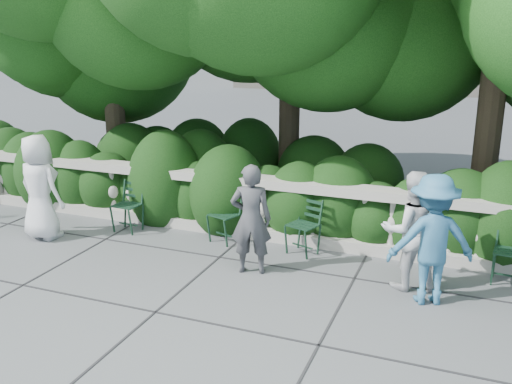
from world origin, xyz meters
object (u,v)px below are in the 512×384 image
(chair_b, at_px, (123,234))
(person_older_blue, at_px, (432,240))
(person_businessman, at_px, (40,187))
(chair_c, at_px, (219,244))
(person_casual_man, at_px, (411,230))
(person_woman_grey, at_px, (251,219))
(chair_e, at_px, (505,288))
(chair_d, at_px, (297,256))

(chair_b, distance_m, person_older_blue, 4.96)
(person_businessman, bearing_deg, chair_c, -154.61)
(chair_b, height_order, person_casual_man, person_casual_man)
(chair_b, distance_m, chair_c, 1.66)
(person_woman_grey, xyz_separation_m, person_older_blue, (2.35, -0.03, 0.04))
(chair_e, height_order, person_older_blue, person_older_blue)
(chair_d, bearing_deg, chair_b, -158.96)
(chair_d, relative_size, person_businessman, 0.50)
(chair_b, height_order, person_woman_grey, person_woman_grey)
(person_businessman, bearing_deg, chair_e, -163.90)
(person_woman_grey, bearing_deg, chair_d, -135.85)
(chair_e, distance_m, person_older_blue, 1.43)
(chair_b, xyz_separation_m, person_older_blue, (4.86, -0.64, 0.81))
(chair_c, bearing_deg, person_casual_man, 9.25)
(chair_c, distance_m, person_businessman, 2.95)
(chair_b, relative_size, person_woman_grey, 0.55)
(chair_b, relative_size, chair_e, 1.00)
(chair_e, bearing_deg, person_businessman, -168.77)
(chair_d, bearing_deg, chair_e, 18.23)
(chair_b, bearing_deg, chair_c, 8.36)
(chair_b, bearing_deg, person_casual_man, -0.46)
(chair_d, relative_size, person_casual_man, 0.54)
(chair_c, bearing_deg, chair_b, -156.98)
(chair_d, xyz_separation_m, person_older_blue, (1.92, -0.77, 0.81))
(chair_e, bearing_deg, person_woman_grey, -162.15)
(chair_e, bearing_deg, chair_d, -175.03)
(person_businessman, xyz_separation_m, person_casual_man, (5.65, 0.28, -0.06))
(chair_c, height_order, chair_d, same)
(chair_e, xyz_separation_m, person_woman_grey, (-3.27, -0.72, 0.76))
(person_older_blue, bearing_deg, chair_b, -29.13)
(chair_b, xyz_separation_m, person_businessman, (-1.08, -0.60, 0.83))
(chair_c, bearing_deg, chair_e, 17.67)
(chair_e, relative_size, person_businessman, 0.50)
(person_older_blue, bearing_deg, chair_d, -43.36)
(person_casual_man, bearing_deg, chair_b, -27.45)
(person_casual_man, bearing_deg, chair_c, -32.40)
(chair_c, xyz_separation_m, person_businessman, (-2.73, -0.74, 0.83))
(chair_c, bearing_deg, person_woman_grey, -23.51)
(chair_e, relative_size, person_woman_grey, 0.55)
(person_businessman, bearing_deg, chair_d, -159.53)
(chair_e, xyz_separation_m, person_businessman, (-6.85, -0.70, 0.83))
(chair_b, bearing_deg, person_businessman, -147.41)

